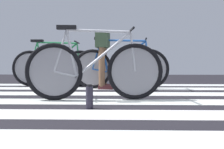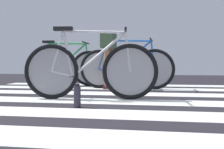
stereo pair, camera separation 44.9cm
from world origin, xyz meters
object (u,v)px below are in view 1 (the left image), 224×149
at_px(bicycle_1_of_3, 95,70).
at_px(water_bottle, 89,97).
at_px(bicycle_2_of_3, 120,67).
at_px(bicycle_3_of_3, 55,67).
at_px(cyclist_2_of_3, 103,52).

relative_size(bicycle_1_of_3, water_bottle, 6.88).
relative_size(bicycle_2_of_3, bicycle_3_of_3, 1.00).
relative_size(bicycle_2_of_3, cyclist_2_of_3, 1.70).
xyz_separation_m(cyclist_2_of_3, bicycle_3_of_3, (-1.00, 0.46, -0.27)).
xyz_separation_m(bicycle_1_of_3, bicycle_2_of_3, (0.33, 1.38, 0.00)).
xyz_separation_m(bicycle_1_of_3, bicycle_3_of_3, (-0.98, 1.86, 0.00)).
height_order(cyclist_2_of_3, water_bottle, cyclist_2_of_3).
relative_size(cyclist_2_of_3, bicycle_3_of_3, 0.59).
bearing_deg(water_bottle, bicycle_2_of_3, 80.76).
distance_m(bicycle_1_of_3, bicycle_2_of_3, 1.42).
distance_m(bicycle_2_of_3, bicycle_3_of_3, 1.40).
height_order(cyclist_2_of_3, bicycle_3_of_3, cyclist_2_of_3).
distance_m(cyclist_2_of_3, water_bottle, 2.09).
distance_m(bicycle_1_of_3, bicycle_3_of_3, 2.10).
height_order(bicycle_3_of_3, water_bottle, bicycle_3_of_3).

